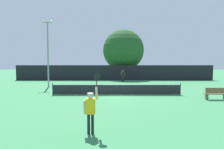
{
  "coord_description": "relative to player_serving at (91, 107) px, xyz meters",
  "views": [
    {
      "loc": [
        -0.4,
        -17.44,
        2.94
      ],
      "look_at": [
        -0.38,
        3.86,
        1.59
      ],
      "focal_mm": 31.62,
      "sensor_mm": 36.0,
      "label": 1
    }
  ],
  "objects": [
    {
      "name": "parked_car_far",
      "position": [
        11.52,
        29.73,
        -0.35
      ],
      "size": [
        2.09,
        4.28,
        1.69
      ],
      "rotation": [
        0.0,
        0.0,
        0.05
      ],
      "color": "navy",
      "rests_on": "ground"
    },
    {
      "name": "courtside_bench",
      "position": [
        9.0,
        7.36,
        -0.64
      ],
      "size": [
        1.8,
        0.44,
        0.95
      ],
      "color": "brown",
      "rests_on": "ground"
    },
    {
      "name": "large_tree",
      "position": [
        2.89,
        27.29,
        3.92
      ],
      "size": [
        7.25,
        7.25,
        8.68
      ],
      "color": "brown",
      "rests_on": "ground"
    },
    {
      "name": "tennis_net",
      "position": [
        1.26,
        9.55,
        -0.61
      ],
      "size": [
        11.47,
        0.08,
        1.07
      ],
      "color": "#232328",
      "rests_on": "ground"
    },
    {
      "name": "ground_plane",
      "position": [
        1.26,
        9.55,
        -1.12
      ],
      "size": [
        120.0,
        120.0,
        0.0
      ],
      "primitive_type": "plane",
      "color": "#387F4C"
    },
    {
      "name": "tennis_ball",
      "position": [
        3.05,
        11.48,
        -1.09
      ],
      "size": [
        0.07,
        0.07,
        0.07
      ],
      "primitive_type": "sphere",
      "color": "#CCE033",
      "rests_on": "ground"
    },
    {
      "name": "player_serving",
      "position": [
        0.0,
        0.0,
        0.0
      ],
      "size": [
        0.67,
        0.4,
        2.54
      ],
      "color": "yellow",
      "rests_on": "ground"
    },
    {
      "name": "player_receiving",
      "position": [
        2.46,
        21.26,
        -0.11
      ],
      "size": [
        0.57,
        0.24,
        1.65
      ],
      "rotation": [
        0.0,
        0.0,
        3.14
      ],
      "color": "black",
      "rests_on": "ground"
    },
    {
      "name": "parked_car_near",
      "position": [
        -2.15,
        32.81,
        -0.35
      ],
      "size": [
        1.92,
        4.2,
        1.69
      ],
      "rotation": [
        0.0,
        0.0,
        -0.0
      ],
      "color": "white",
      "rests_on": "ground"
    },
    {
      "name": "light_pole",
      "position": [
        -6.63,
        15.25,
        3.34
      ],
      "size": [
        1.18,
        0.28,
        7.8
      ],
      "color": "gray",
      "rests_on": "ground"
    },
    {
      "name": "spare_racket",
      "position": [
        8.7,
        8.3,
        -1.1
      ],
      "size": [
        0.28,
        0.52,
        0.04
      ],
      "color": "black",
      "rests_on": "ground"
    },
    {
      "name": "parked_car_mid",
      "position": [
        3.59,
        28.98,
        -0.35
      ],
      "size": [
        2.11,
        4.29,
        1.69
      ],
      "rotation": [
        0.0,
        0.0,
        -0.05
      ],
      "color": "navy",
      "rests_on": "ground"
    },
    {
      "name": "perimeter_fence",
      "position": [
        1.26,
        23.89,
        0.1
      ],
      "size": [
        31.82,
        0.12,
        2.44
      ],
      "primitive_type": "cube",
      "color": "black",
      "rests_on": "ground"
    }
  ]
}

